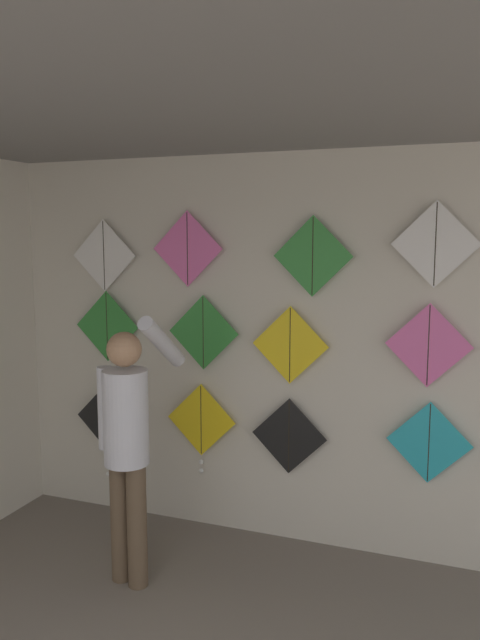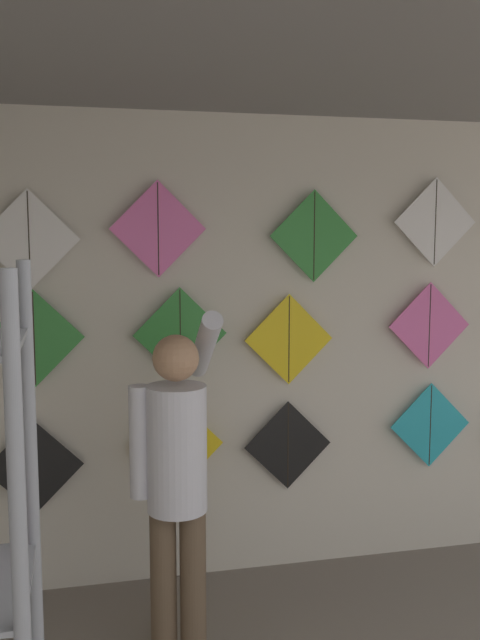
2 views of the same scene
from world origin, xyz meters
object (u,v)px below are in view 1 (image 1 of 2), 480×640
Objects in this scene: kite_8 at (428,345)px; kite_6 at (203,333)px; kite_0 at (107,423)px; kite_11 at (187,249)px; kite_5 at (107,326)px; kite_3 at (429,443)px; kite_7 at (290,345)px; kite_1 at (201,423)px; kite_13 at (436,244)px; kite_2 at (289,436)px; kite_12 at (313,256)px; shopkeeper at (127,435)px; kite_10 at (104,256)px.

kite_6 is at bearing 180.00° from kite_8.
kite_0 is 1.57m from kite_11.
kite_11 is (0.73, 0.00, 1.39)m from kite_0.
kite_11 reaches higher than kite_5.
kite_3 is 2.53m from kite_5.
kite_1 is at bearing -179.94° from kite_7.
kite_13 is at bearing 0.00° from kite_5.
kite_2 is at bearing 180.00° from kite_8.
kite_0 is 0.83m from kite_1.
kite_7 is 0.64m from kite_12.
kite_6 reaches higher than shopkeeper.
kite_6 reaches higher than kite_3.
kite_12 is (-0.81, 0.00, 1.22)m from kite_3.
kite_7 is (0.81, 0.86, 0.48)m from shopkeeper.
kite_3 is at bearing 0.02° from kite_1.
kite_10 is at bearing 180.00° from kite_12.
kite_8 is at bearing 0.02° from kite_0.
kite_1 is 2.12m from kite_13.
shopkeeper is 1.43m from kite_11.
kite_5 is 1.49m from kite_7.
kite_12 is at bearing 0.00° from kite_10.
kite_6 is at bearing 180.00° from kite_12.
kite_11 is (-0.78, 0.00, 1.33)m from kite_2.
kite_11 reaches higher than kite_2.
kite_0 is at bearing -176.34° from kite_10.
kite_12 is (1.66, 0.00, 1.35)m from kite_0.
kite_5 is (-0.68, 0.86, 0.53)m from shopkeeper.
kite_10 is (-0.81, 0.00, 1.25)m from kite_1.
kite_13 reaches higher than kite_1.
kite_7 is 1.61m from kite_10.
kite_1 reaches higher than kite_2.
kite_5 reaches higher than kite_0.
kite_11 is at bearing 180.00° from kite_2.
kite_3 is 1.00× the size of kite_8.
shopkeeper reaches higher than kite_3.
kite_7 reaches higher than kite_1.
kite_6 is 1.00m from kite_10.
kite_11 is (-1.71, 0.00, 0.61)m from kite_8.
kite_12 is (1.65, 0.00, 0.02)m from kite_10.
shopkeeper reaches higher than kite_2.
kite_10 is 1.00× the size of kite_13.
kite_2 is 1.65m from kite_5.
kite_11 is 1.00× the size of kite_12.
kite_8 reaches higher than kite_1.
kite_12 is (0.94, 0.00, -0.04)m from kite_11.
kite_13 reaches higher than kite_2.
kite_7 is at bearing 0.00° from kite_6.
kite_6 reaches higher than kite_1.
kite_7 is at bearing 0.00° from kite_10.
kite_1 is 1.25× the size of kite_13.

